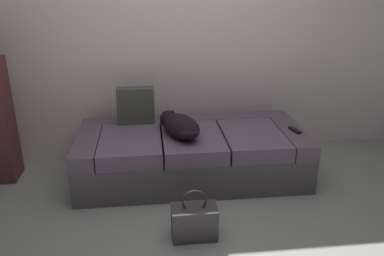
{
  "coord_description": "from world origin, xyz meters",
  "views": [
    {
      "loc": [
        -0.37,
        -2.24,
        1.75
      ],
      "look_at": [
        0.0,
        0.97,
        0.49
      ],
      "focal_mm": 37.07,
      "sensor_mm": 36.0,
      "label": 1
    }
  ],
  "objects_px": {
    "dog_dark": "(179,125)",
    "throw_pillow": "(136,106)",
    "tv_remote": "(295,130)",
    "couch": "(191,154)",
    "handbag": "(194,221)"
  },
  "relations": [
    {
      "from": "dog_dark",
      "to": "tv_remote",
      "type": "bearing_deg",
      "value": -0.56
    },
    {
      "from": "couch",
      "to": "tv_remote",
      "type": "height_order",
      "value": "tv_remote"
    },
    {
      "from": "tv_remote",
      "to": "handbag",
      "type": "xyz_separation_m",
      "value": [
        -1.0,
        -0.82,
        -0.32
      ]
    },
    {
      "from": "dog_dark",
      "to": "throw_pillow",
      "type": "xyz_separation_m",
      "value": [
        -0.37,
        0.37,
        0.07
      ]
    },
    {
      "from": "handbag",
      "to": "throw_pillow",
      "type": "bearing_deg",
      "value": 108.74
    },
    {
      "from": "throw_pillow",
      "to": "handbag",
      "type": "relative_size",
      "value": 0.9
    },
    {
      "from": "dog_dark",
      "to": "throw_pillow",
      "type": "bearing_deg",
      "value": 135.41
    },
    {
      "from": "throw_pillow",
      "to": "handbag",
      "type": "distance_m",
      "value": 1.35
    },
    {
      "from": "couch",
      "to": "dog_dark",
      "type": "relative_size",
      "value": 3.68
    },
    {
      "from": "couch",
      "to": "dog_dark",
      "type": "height_order",
      "value": "dog_dark"
    },
    {
      "from": "throw_pillow",
      "to": "couch",
      "type": "bearing_deg",
      "value": -29.01
    },
    {
      "from": "dog_dark",
      "to": "tv_remote",
      "type": "distance_m",
      "value": 1.04
    },
    {
      "from": "couch",
      "to": "handbag",
      "type": "distance_m",
      "value": 0.93
    },
    {
      "from": "tv_remote",
      "to": "throw_pillow",
      "type": "bearing_deg",
      "value": 152.68
    },
    {
      "from": "tv_remote",
      "to": "couch",
      "type": "bearing_deg",
      "value": 161.14
    }
  ]
}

